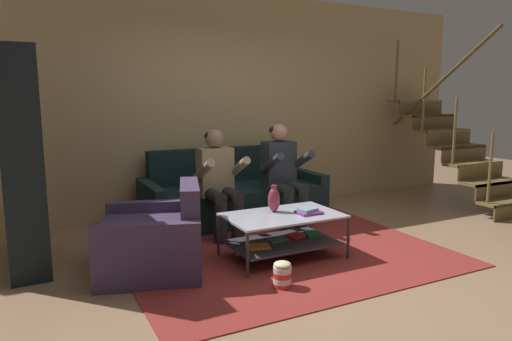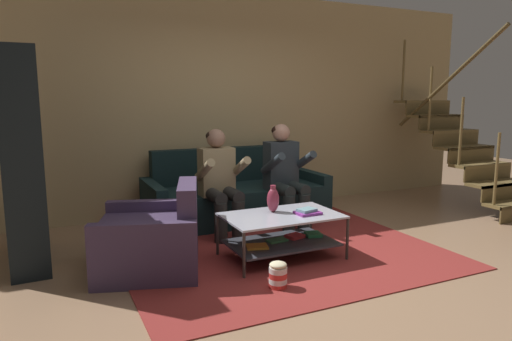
% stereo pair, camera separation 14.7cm
% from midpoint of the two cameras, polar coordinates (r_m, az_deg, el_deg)
% --- Properties ---
extents(ground, '(16.80, 16.80, 0.00)m').
position_cam_midpoint_polar(ground, '(4.28, 7.90, -11.97)').
color(ground, '#9C7759').
extents(back_partition, '(8.40, 0.12, 2.90)m').
position_cam_midpoint_polar(back_partition, '(6.19, -4.41, 8.35)').
color(back_partition, tan).
rests_on(back_partition, ground).
extents(staircase_run, '(0.90, 1.98, 2.40)m').
position_cam_midpoint_polar(staircase_run, '(7.12, 25.13, 2.96)').
color(staircase_run, brown).
rests_on(staircase_run, ground).
extents(couch, '(2.23, 0.94, 0.88)m').
position_cam_midpoint_polar(couch, '(5.78, -1.87, -3.29)').
color(couch, '#14282A').
rests_on(couch, ground).
extents(person_seated_left, '(0.50, 0.58, 1.19)m').
position_cam_midpoint_polar(person_seated_left, '(5.05, -3.69, -0.97)').
color(person_seated_left, black).
rests_on(person_seated_left, ground).
extents(person_seated_right, '(0.50, 0.58, 1.22)m').
position_cam_midpoint_polar(person_seated_right, '(5.40, 4.44, -0.13)').
color(person_seated_right, '#222A29').
rests_on(person_seated_right, ground).
extents(coffee_table, '(1.10, 0.68, 0.43)m').
position_cam_midpoint_polar(coffee_table, '(4.42, 4.24, -7.36)').
color(coffee_table, '#B1B4C4').
rests_on(coffee_table, ground).
extents(area_rug, '(3.09, 3.45, 0.01)m').
position_cam_midpoint_polar(area_rug, '(5.05, 1.36, -8.46)').
color(area_rug, maroon).
rests_on(area_rug, ground).
extents(vase, '(0.12, 0.12, 0.26)m').
position_cam_midpoint_polar(vase, '(4.44, 3.09, -3.64)').
color(vase, maroon).
rests_on(vase, coffee_table).
extents(book_stack, '(0.23, 0.18, 0.05)m').
position_cam_midpoint_polar(book_stack, '(4.41, 7.39, -5.14)').
color(book_stack, '#8A3191').
rests_on(book_stack, coffee_table).
extents(bookshelf, '(0.35, 1.08, 1.95)m').
position_cam_midpoint_polar(bookshelf, '(4.58, -26.85, -0.20)').
color(bookshelf, black).
rests_on(bookshelf, ground).
extents(armchair, '(1.10, 1.14, 0.79)m').
position_cam_midpoint_polar(armchair, '(4.20, -11.83, -8.55)').
color(armchair, '#40314E').
rests_on(armchair, ground).
extents(popcorn_tub, '(0.15, 0.15, 0.22)m').
position_cam_midpoint_polar(popcorn_tub, '(3.79, 3.91, -12.91)').
color(popcorn_tub, red).
rests_on(popcorn_tub, ground).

